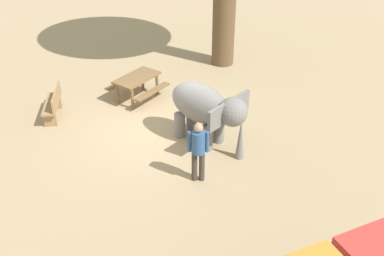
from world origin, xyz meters
name	(u,v)px	position (x,y,z in m)	size (l,w,h in m)	color
ground_plane	(156,131)	(0.00, 0.00, 0.00)	(60.00, 60.00, 0.00)	tan
elephant	(207,108)	(-1.07, 1.08, 1.08)	(1.97, 2.41, 1.70)	slate
person_handler	(198,148)	(-0.15, 2.51, 0.95)	(0.47, 0.32, 1.62)	#3F3833
wooden_bench	(54,103)	(2.49, -2.05, 0.47)	(0.82, 1.45, 0.88)	#9E7A51
picnic_table_near	(137,82)	(-0.18, -2.12, 0.59)	(2.03, 2.03, 0.78)	brown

